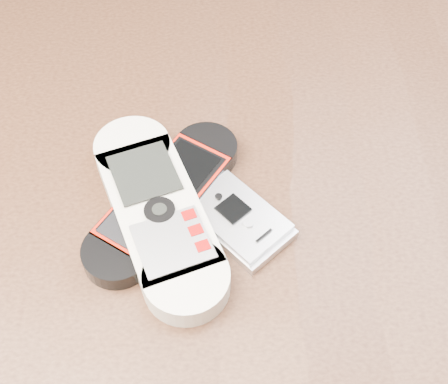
{
  "coord_description": "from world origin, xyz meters",
  "views": [
    {
      "loc": [
        0.0,
        -0.28,
        1.13
      ],
      "look_at": [
        0.01,
        0.0,
        0.76
      ],
      "focal_mm": 50.0,
      "sensor_mm": 36.0,
      "label": 1
    }
  ],
  "objects_px": {
    "table": "(218,270)",
    "nokia_black_red": "(164,198)",
    "nokia_white": "(158,211)",
    "motorola_razr": "(235,216)"
  },
  "relations": [
    {
      "from": "table",
      "to": "nokia_black_red",
      "type": "xyz_separation_m",
      "value": [
        -0.04,
        -0.0,
        0.11
      ]
    },
    {
      "from": "table",
      "to": "nokia_white",
      "type": "bearing_deg",
      "value": -159.52
    },
    {
      "from": "nokia_black_red",
      "to": "motorola_razr",
      "type": "xyz_separation_m",
      "value": [
        0.05,
        -0.02,
        -0.0
      ]
    },
    {
      "from": "nokia_black_red",
      "to": "motorola_razr",
      "type": "distance_m",
      "value": 0.05
    },
    {
      "from": "nokia_black_red",
      "to": "motorola_razr",
      "type": "bearing_deg",
      "value": 16.27
    },
    {
      "from": "nokia_white",
      "to": "table",
      "type": "bearing_deg",
      "value": -0.52
    },
    {
      "from": "table",
      "to": "motorola_razr",
      "type": "height_order",
      "value": "motorola_razr"
    },
    {
      "from": "motorola_razr",
      "to": "nokia_black_red",
      "type": "bearing_deg",
      "value": 120.55
    },
    {
      "from": "nokia_white",
      "to": "motorola_razr",
      "type": "distance_m",
      "value": 0.06
    },
    {
      "from": "nokia_black_red",
      "to": "motorola_razr",
      "type": "relative_size",
      "value": 1.75
    }
  ]
}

